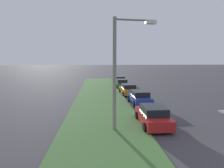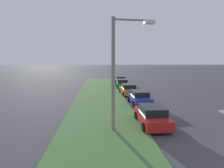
% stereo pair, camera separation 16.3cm
% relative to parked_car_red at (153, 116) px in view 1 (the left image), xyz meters
% --- Properties ---
extents(grass_median, '(60.00, 6.00, 0.12)m').
position_rel_parked_car_red_xyz_m(grass_median, '(3.12, 3.67, -0.66)').
color(grass_median, '#477238').
rests_on(grass_median, ground).
extents(parked_car_red, '(4.31, 2.04, 1.47)m').
position_rel_parked_car_red_xyz_m(parked_car_red, '(0.00, 0.00, 0.00)').
color(parked_car_red, red).
rests_on(parked_car_red, ground).
extents(parked_car_blue, '(4.35, 2.12, 1.47)m').
position_rel_parked_car_red_xyz_m(parked_car_blue, '(6.66, -0.52, 0.00)').
color(parked_car_blue, '#23389E').
rests_on(parked_car_blue, ground).
extents(parked_car_orange, '(4.39, 2.19, 1.47)m').
position_rel_parked_car_red_xyz_m(parked_car_orange, '(12.17, -0.18, 0.00)').
color(parked_car_orange, orange).
rests_on(parked_car_orange, ground).
extents(parked_car_green, '(4.36, 2.14, 1.47)m').
position_rel_parked_car_red_xyz_m(parked_car_green, '(18.47, -0.15, 0.00)').
color(parked_car_green, '#1E6B38').
rests_on(parked_car_green, ground).
extents(parked_car_silver, '(4.40, 2.21, 1.47)m').
position_rel_parked_car_red_xyz_m(parked_car_silver, '(23.68, -0.52, 0.00)').
color(parked_car_silver, '#B2B5BA').
rests_on(parked_car_silver, ground).
extents(streetlight, '(0.59, 2.87, 7.50)m').
position_rel_parked_car_red_xyz_m(streetlight, '(-0.84, 2.56, 3.67)').
color(streetlight, gray).
rests_on(streetlight, ground).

